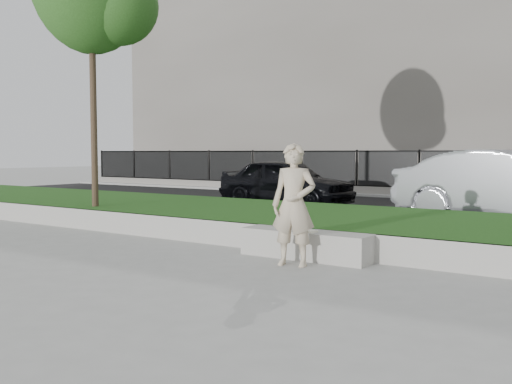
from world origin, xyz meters
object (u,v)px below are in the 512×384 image
Objects in this scene: stone_bench at (306,245)px; man at (294,205)px; car_silver at (508,185)px; car_dark at (286,182)px; book at (308,231)px.

man reaches higher than stone_bench.
stone_bench is 6.33m from car_silver.
man is at bearing -144.64° from car_dark.
book is at bearing 168.17° from car_silver.
man is at bearing -78.79° from book.
book is 0.05× the size of car_silver.
car_silver is at bearing 83.32° from book.
stone_bench is 0.50× the size of car_dark.
stone_bench is 0.25m from book.
book is at bearing -44.35° from stone_bench.
car_dark is (-4.36, 6.96, -0.12)m from man.
car_silver is at bearing 64.27° from man.
car_silver reaches higher than stone_bench.
man reaches higher than book.
man is 0.62m from book.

